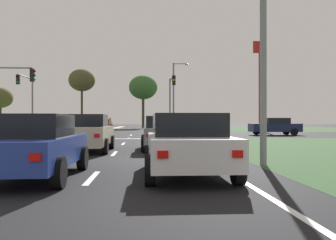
{
  "coord_description": "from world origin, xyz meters",
  "views": [
    {
      "loc": [
        4.7,
        -2.8,
        1.32
      ],
      "look_at": [
        7.02,
        31.26,
        1.4
      ],
      "focal_mm": 37.39,
      "sensor_mm": 36.0,
      "label": 1
    }
  ],
  "objects_px": {
    "car_beige_second": "(87,133)",
    "car_navy_seventh": "(275,126)",
    "pedestrian_at_median": "(110,122)",
    "fastfood_pole_sign": "(260,66)",
    "car_blue_near": "(34,146)",
    "street_lamp_third": "(175,93)",
    "car_white_fifth": "(187,144)",
    "treeline_second": "(0,98)",
    "car_red_sixth": "(106,124)",
    "traffic_signal_far_left": "(27,94)",
    "treeline_third": "(82,80)",
    "treeline_fourth": "(143,88)",
    "car_grey_eighth": "(163,133)",
    "traffic_signal_far_right": "(171,94)"
  },
  "relations": [
    {
      "from": "treeline_third",
      "to": "pedestrian_at_median",
      "type": "bearing_deg",
      "value": -63.05
    },
    {
      "from": "car_navy_seventh",
      "to": "treeline_second",
      "type": "xyz_separation_m",
      "value": [
        -35.46,
        27.41,
        4.26
      ]
    },
    {
      "from": "car_blue_near",
      "to": "car_white_fifth",
      "type": "relative_size",
      "value": 0.99
    },
    {
      "from": "traffic_signal_far_left",
      "to": "treeline_second",
      "type": "bearing_deg",
      "value": 117.96
    },
    {
      "from": "car_beige_second",
      "to": "car_navy_seventh",
      "type": "relative_size",
      "value": 0.93
    },
    {
      "from": "car_red_sixth",
      "to": "car_blue_near",
      "type": "bearing_deg",
      "value": 94.48
    },
    {
      "from": "car_beige_second",
      "to": "traffic_signal_far_left",
      "type": "xyz_separation_m",
      "value": [
        -9.84,
        22.58,
        3.39
      ]
    },
    {
      "from": "fastfood_pole_sign",
      "to": "treeline_third",
      "type": "relative_size",
      "value": 1.25
    },
    {
      "from": "pedestrian_at_median",
      "to": "treeline_fourth",
      "type": "distance_m",
      "value": 17.08
    },
    {
      "from": "pedestrian_at_median",
      "to": "car_red_sixth",
      "type": "bearing_deg",
      "value": 34.05
    },
    {
      "from": "car_red_sixth",
      "to": "street_lamp_third",
      "type": "distance_m",
      "value": 24.21
    },
    {
      "from": "car_white_fifth",
      "to": "street_lamp_third",
      "type": "xyz_separation_m",
      "value": [
        2.67,
        33.68,
        3.9
      ]
    },
    {
      "from": "car_beige_second",
      "to": "car_grey_eighth",
      "type": "height_order",
      "value": "car_beige_second"
    },
    {
      "from": "car_red_sixth",
      "to": "street_lamp_third",
      "type": "relative_size",
      "value": 0.51
    },
    {
      "from": "car_white_fifth",
      "to": "treeline_fourth",
      "type": "bearing_deg",
      "value": 91.31
    },
    {
      "from": "traffic_signal_far_left",
      "to": "treeline_fourth",
      "type": "bearing_deg",
      "value": 63.59
    },
    {
      "from": "car_beige_second",
      "to": "car_white_fifth",
      "type": "xyz_separation_m",
      "value": [
        3.49,
        -6.77,
        -0.05
      ]
    },
    {
      "from": "traffic_signal_far_right",
      "to": "car_beige_second",
      "type": "bearing_deg",
      "value": -103.55
    },
    {
      "from": "treeline_fourth",
      "to": "traffic_signal_far_right",
      "type": "bearing_deg",
      "value": -82.85
    },
    {
      "from": "car_blue_near",
      "to": "car_grey_eighth",
      "type": "xyz_separation_m",
      "value": [
        3.38,
        7.75,
        0.03
      ]
    },
    {
      "from": "car_beige_second",
      "to": "car_navy_seventh",
      "type": "height_order",
      "value": "car_beige_second"
    },
    {
      "from": "car_red_sixth",
      "to": "treeline_fourth",
      "type": "distance_m",
      "value": 9.36
    },
    {
      "from": "treeline_second",
      "to": "fastfood_pole_sign",
      "type": "bearing_deg",
      "value": -16.48
    },
    {
      "from": "street_lamp_third",
      "to": "treeline_second",
      "type": "bearing_deg",
      "value": 148.45
    },
    {
      "from": "car_beige_second",
      "to": "car_red_sixth",
      "type": "bearing_deg",
      "value": 95.2
    },
    {
      "from": "car_blue_near",
      "to": "pedestrian_at_median",
      "type": "height_order",
      "value": "pedestrian_at_median"
    },
    {
      "from": "car_white_fifth",
      "to": "car_navy_seventh",
      "type": "relative_size",
      "value": 0.93
    },
    {
      "from": "car_white_fifth",
      "to": "treeline_fourth",
      "type": "distance_m",
      "value": 54.12
    },
    {
      "from": "car_blue_near",
      "to": "traffic_signal_far_left",
      "type": "relative_size",
      "value": 0.68
    },
    {
      "from": "car_red_sixth",
      "to": "treeline_fourth",
      "type": "height_order",
      "value": "treeline_fourth"
    },
    {
      "from": "car_blue_near",
      "to": "treeline_second",
      "type": "distance_m",
      "value": 54.89
    },
    {
      "from": "pedestrian_at_median",
      "to": "treeline_third",
      "type": "relative_size",
      "value": 0.17
    },
    {
      "from": "car_red_sixth",
      "to": "car_navy_seventh",
      "type": "bearing_deg",
      "value": 120.38
    },
    {
      "from": "pedestrian_at_median",
      "to": "fastfood_pole_sign",
      "type": "xyz_separation_m",
      "value": [
        20.41,
        0.36,
        7.75
      ]
    },
    {
      "from": "traffic_signal_far_right",
      "to": "treeline_third",
      "type": "relative_size",
      "value": 0.62
    },
    {
      "from": "car_grey_eighth",
      "to": "street_lamp_third",
      "type": "height_order",
      "value": "street_lamp_third"
    },
    {
      "from": "street_lamp_third",
      "to": "treeline_fourth",
      "type": "xyz_separation_m",
      "value": [
        -3.9,
        20.04,
        2.57
      ]
    },
    {
      "from": "car_white_fifth",
      "to": "car_navy_seventh",
      "type": "xyz_separation_m",
      "value": [
        10.98,
        22.94,
        0.05
      ]
    },
    {
      "from": "car_beige_second",
      "to": "street_lamp_third",
      "type": "xyz_separation_m",
      "value": [
        6.16,
        26.91,
        3.85
      ]
    },
    {
      "from": "car_grey_eighth",
      "to": "traffic_signal_far_right",
      "type": "relative_size",
      "value": 0.69
    },
    {
      "from": "traffic_signal_far_left",
      "to": "street_lamp_third",
      "type": "distance_m",
      "value": 16.59
    },
    {
      "from": "car_white_fifth",
      "to": "car_red_sixth",
      "type": "height_order",
      "value": "car_red_sixth"
    },
    {
      "from": "car_navy_seventh",
      "to": "traffic_signal_far_right",
      "type": "relative_size",
      "value": 0.75
    },
    {
      "from": "traffic_signal_far_left",
      "to": "treeline_third",
      "type": "distance_m",
      "value": 20.54
    },
    {
      "from": "treeline_second",
      "to": "treeline_fourth",
      "type": "bearing_deg",
      "value": 8.24
    },
    {
      "from": "street_lamp_third",
      "to": "fastfood_pole_sign",
      "type": "relative_size",
      "value": 0.68
    },
    {
      "from": "treeline_second",
      "to": "car_white_fifth",
      "type": "bearing_deg",
      "value": -64.07
    },
    {
      "from": "car_white_fifth",
      "to": "treeline_second",
      "type": "height_order",
      "value": "treeline_second"
    },
    {
      "from": "treeline_second",
      "to": "treeline_third",
      "type": "height_order",
      "value": "treeline_third"
    },
    {
      "from": "fastfood_pole_sign",
      "to": "car_navy_seventh",
      "type": "bearing_deg",
      "value": -103.73
    }
  ]
}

